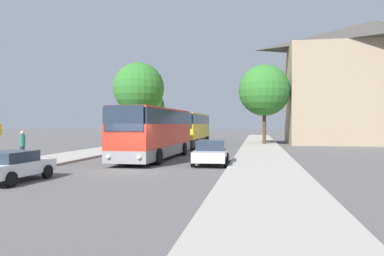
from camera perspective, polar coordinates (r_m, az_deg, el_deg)
The scene contains 12 objects.
ground_plane at distance 20.63m, azimuth -8.88°, elevation -6.30°, with size 300.00×300.00×0.00m, color #565454.
sidewalk_left at distance 23.80m, azimuth -25.13°, elevation -5.25°, with size 4.00×120.00×0.15m, color #A39E93.
sidewalk_right at distance 19.55m, azimuth 11.07°, elevation -6.47°, with size 4.00×120.00×0.15m, color #A39E93.
building_right_background at distance 50.93m, azimuth 25.97°, elevation 6.27°, with size 20.35×10.62×15.06m.
bus_front at distance 26.51m, azimuth -5.64°, elevation -0.66°, with size 3.09×12.07×3.54m.
bus_middle at distance 40.23m, azimuth -0.20°, elevation -0.21°, with size 2.82×11.92×3.54m.
parked_car_left_curb at distance 17.84m, azimuth -25.84°, elevation -5.18°, with size 2.10×4.02×1.32m.
parked_car_right_near at distance 22.84m, azimuth 2.90°, elevation -3.69°, with size 2.23×4.56×1.48m.
pedestrian_waiting_far at distance 26.42m, azimuth -24.45°, elevation -2.41°, with size 0.36×0.36×1.89m.
tree_left_near at distance 41.13m, azimuth -8.13°, elevation 6.03°, with size 5.52×5.52×8.97m.
tree_left_far at distance 51.22m, azimuth -6.95°, elevation 3.20°, with size 4.92×4.92×7.09m.
tree_right_near at distance 44.58m, azimuth 10.97°, elevation 5.65°, with size 5.98×5.98×9.23m.
Camera 1 is at (6.57, -19.40, 2.50)m, focal length 35.00 mm.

